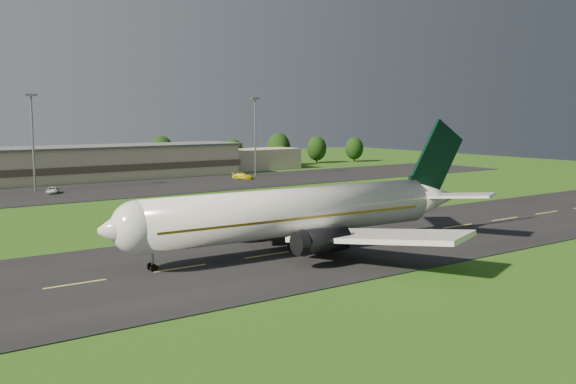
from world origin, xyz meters
TOP-DOWN VIEW (x-y plane):
  - ground at (0.00, 0.00)m, footprint 360.00×360.00m
  - taxiway at (0.00, 0.00)m, footprint 220.00×30.00m
  - apron at (0.00, 72.00)m, footprint 260.00×30.00m
  - airliner at (15.53, -0.03)m, footprint 51.29×42.15m
  - terminal at (6.40, 96.18)m, footprint 145.00×16.00m
  - light_mast_centre at (5.00, 80.00)m, footprint 2.40×1.20m
  - light_mast_east at (60.00, 80.00)m, footprint 2.40×1.20m
  - tree_line at (32.94, 105.55)m, footprint 196.09×9.57m
  - service_vehicle_c at (6.71, 73.11)m, footprint 3.70×5.11m
  - service_vehicle_d at (53.23, 75.13)m, footprint 4.87×5.39m

SIDE VIEW (x-z plane):
  - ground at x=0.00m, z-range 0.00..0.00m
  - taxiway at x=0.00m, z-range 0.00..0.10m
  - apron at x=0.00m, z-range 0.00..0.10m
  - service_vehicle_c at x=6.71m, z-range 0.10..1.39m
  - service_vehicle_d at x=53.23m, z-range 0.10..1.61m
  - terminal at x=6.40m, z-range -0.21..8.19m
  - airliner at x=15.53m, z-range -3.13..12.45m
  - tree_line at x=32.94m, z-range -0.07..10.16m
  - light_mast_centre at x=5.00m, z-range 2.56..22.91m
  - light_mast_east at x=60.00m, z-range 2.56..22.91m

